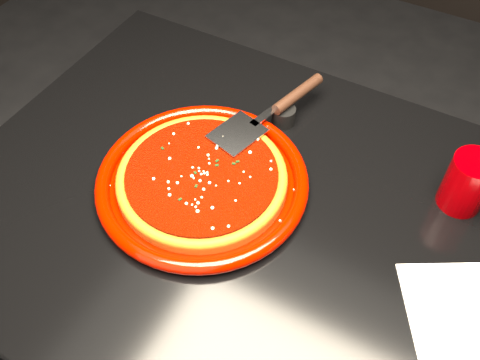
# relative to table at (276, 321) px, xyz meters

# --- Properties ---
(table) EXTENTS (1.20, 0.80, 0.75)m
(table) POSITION_rel_table_xyz_m (0.00, 0.00, 0.00)
(table) COLOR black
(table) RESTS_ON floor
(plate) EXTENTS (0.38, 0.38, 0.03)m
(plate) POSITION_rel_table_xyz_m (-0.17, 0.00, 0.39)
(plate) COLOR #810700
(plate) RESTS_ON table
(pizza_crust) EXTENTS (0.30, 0.30, 0.02)m
(pizza_crust) POSITION_rel_table_xyz_m (-0.17, 0.00, 0.39)
(pizza_crust) COLOR brown
(pizza_crust) RESTS_ON plate
(pizza_crust_rim) EXTENTS (0.30, 0.30, 0.02)m
(pizza_crust_rim) POSITION_rel_table_xyz_m (-0.17, 0.00, 0.40)
(pizza_crust_rim) COLOR brown
(pizza_crust_rim) RESTS_ON plate
(pizza_sauce) EXTENTS (0.27, 0.27, 0.01)m
(pizza_sauce) POSITION_rel_table_xyz_m (-0.17, 0.00, 0.41)
(pizza_sauce) COLOR #670B00
(pizza_sauce) RESTS_ON plate
(parmesan_dusting) EXTENTS (0.26, 0.26, 0.01)m
(parmesan_dusting) POSITION_rel_table_xyz_m (-0.17, 0.00, 0.41)
(parmesan_dusting) COLOR beige
(parmesan_dusting) RESTS_ON plate
(basil_flecks) EXTENTS (0.24, 0.24, 0.00)m
(basil_flecks) POSITION_rel_table_xyz_m (-0.17, 0.00, 0.41)
(basil_flecks) COLOR black
(basil_flecks) RESTS_ON plate
(pizza_server) EXTENTS (0.17, 0.33, 0.02)m
(pizza_server) POSITION_rel_table_xyz_m (-0.13, 0.19, 0.42)
(pizza_server) COLOR #B2B4B9
(pizza_server) RESTS_ON plate
(cup) EXTENTS (0.08, 0.08, 0.11)m
(cup) POSITION_rel_table_xyz_m (0.24, 0.19, 0.43)
(cup) COLOR #8D0002
(cup) RESTS_ON table
(napkin_a) EXTENTS (0.25, 0.25, 0.00)m
(napkin_a) POSITION_rel_table_xyz_m (0.31, -0.02, 0.38)
(napkin_a) COLOR white
(napkin_a) RESTS_ON table
(ramekin) EXTENTS (0.06, 0.06, 0.04)m
(ramekin) POSITION_rel_table_xyz_m (-0.12, 0.22, 0.39)
(ramekin) COLOR black
(ramekin) RESTS_ON table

